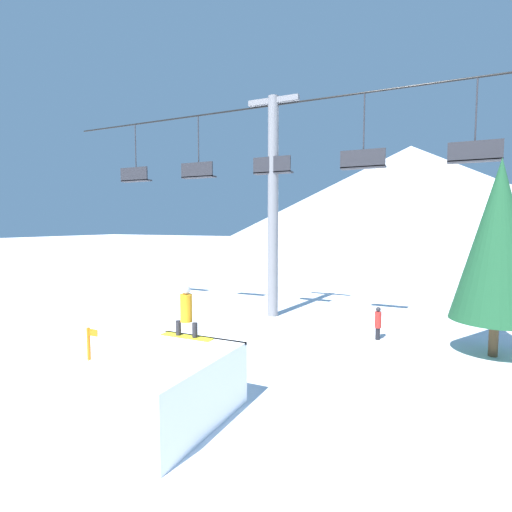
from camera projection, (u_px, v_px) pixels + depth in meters
ground_plane at (103, 422)px, 8.67m from camera, size 220.00×220.00×0.00m
mountain_ridge at (409, 196)px, 77.22m from camera, size 76.88×76.88×19.08m
snow_ramp at (164, 388)px, 8.63m from camera, size 2.37×3.24×1.47m
snowboarder at (186, 312)px, 9.86m from camera, size 1.41×0.30×1.32m
chairlift at (273, 189)px, 18.10m from camera, size 23.56×0.48×9.96m
pine_tree_near at (498, 240)px, 12.64m from camera, size 2.74×2.74×6.35m
trail_marker at (89, 349)px, 11.45m from camera, size 0.41×0.10×1.32m
distant_skier at (378, 322)px, 14.73m from camera, size 0.24×0.24×1.23m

